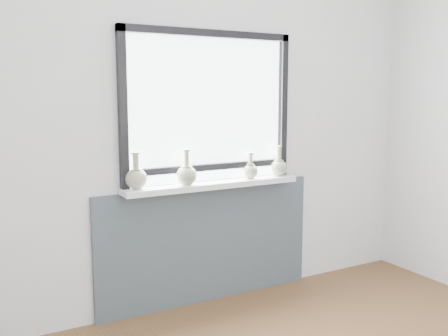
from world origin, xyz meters
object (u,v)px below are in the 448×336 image
vase_c (250,170)px  vase_d (279,167)px  windowsill (213,185)px  vase_b (187,174)px  vase_a (136,177)px

vase_c → vase_d: bearing=0.7°
vase_c → vase_d: 0.26m
windowsill → vase_c: vase_c is taller
windowsill → vase_b: vase_b is taller
windowsill → vase_a: 0.57m
vase_b → windowsill: bearing=6.2°
windowsill → vase_a: bearing=179.0°
vase_b → vase_c: (0.52, 0.02, -0.01)m
vase_a → vase_b: 0.35m
windowsill → vase_d: 0.57m
windowsill → vase_b: bearing=-173.8°
windowsill → vase_a: vase_a is taller
vase_b → vase_d: vase_b is taller
vase_a → vase_b: bearing=-5.5°
windowsill → vase_d: vase_d is taller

